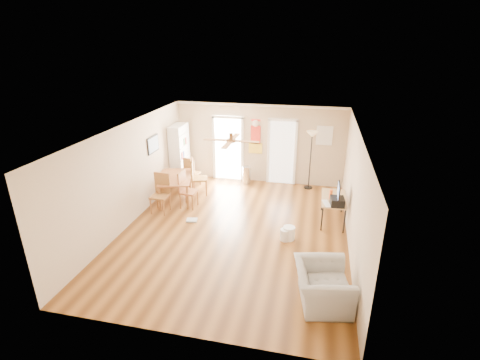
% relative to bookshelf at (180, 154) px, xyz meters
% --- Properties ---
extents(floor, '(7.00, 7.00, 0.00)m').
position_rel_bookshelf_xyz_m(floor, '(2.53, -2.84, -0.98)').
color(floor, brown).
rests_on(floor, ground).
extents(ceiling, '(5.50, 7.00, 0.00)m').
position_rel_bookshelf_xyz_m(ceiling, '(2.53, -2.84, 1.62)').
color(ceiling, silver).
rests_on(ceiling, floor).
extents(wall_back, '(5.50, 0.04, 2.60)m').
position_rel_bookshelf_xyz_m(wall_back, '(2.53, 0.66, 0.32)').
color(wall_back, beige).
rests_on(wall_back, floor).
extents(wall_front, '(5.50, 0.04, 2.60)m').
position_rel_bookshelf_xyz_m(wall_front, '(2.53, -6.34, 0.32)').
color(wall_front, beige).
rests_on(wall_front, floor).
extents(wall_left, '(0.04, 7.00, 2.60)m').
position_rel_bookshelf_xyz_m(wall_left, '(-0.22, -2.84, 0.32)').
color(wall_left, beige).
rests_on(wall_left, floor).
extents(wall_right, '(0.04, 7.00, 2.60)m').
position_rel_bookshelf_xyz_m(wall_right, '(5.28, -2.84, 0.32)').
color(wall_right, beige).
rests_on(wall_right, floor).
extents(crown_molding, '(5.50, 7.00, 0.08)m').
position_rel_bookshelf_xyz_m(crown_molding, '(2.53, -2.84, 1.58)').
color(crown_molding, white).
rests_on(crown_molding, wall_back).
extents(kitchen_doorway, '(0.90, 0.10, 2.10)m').
position_rel_bookshelf_xyz_m(kitchen_doorway, '(1.48, 0.65, 0.07)').
color(kitchen_doorway, white).
rests_on(kitchen_doorway, wall_back).
extents(bathroom_doorway, '(0.80, 0.10, 2.10)m').
position_rel_bookshelf_xyz_m(bathroom_doorway, '(3.28, 0.65, 0.07)').
color(bathroom_doorway, white).
rests_on(bathroom_doorway, wall_back).
extents(wall_decal, '(0.46, 0.03, 1.10)m').
position_rel_bookshelf_xyz_m(wall_decal, '(2.41, 0.64, 0.57)').
color(wall_decal, red).
rests_on(wall_decal, wall_back).
extents(ac_grille, '(0.50, 0.04, 0.60)m').
position_rel_bookshelf_xyz_m(ac_grille, '(4.58, 0.63, 0.72)').
color(ac_grille, white).
rests_on(ac_grille, wall_back).
extents(framed_poster, '(0.04, 0.66, 0.48)m').
position_rel_bookshelf_xyz_m(framed_poster, '(-0.19, -1.44, 0.72)').
color(framed_poster, black).
rests_on(framed_poster, wall_left).
extents(ceiling_fan, '(1.24, 1.24, 0.20)m').
position_rel_bookshelf_xyz_m(ceiling_fan, '(2.53, -3.14, 1.45)').
color(ceiling_fan, '#593819').
rests_on(ceiling_fan, ceiling).
extents(bookshelf, '(0.53, 0.93, 1.95)m').
position_rel_bookshelf_xyz_m(bookshelf, '(0.00, 0.00, 0.00)').
color(bookshelf, silver).
rests_on(bookshelf, floor).
extents(dining_table, '(1.29, 1.67, 0.74)m').
position_rel_bookshelf_xyz_m(dining_table, '(0.38, -1.38, -0.61)').
color(dining_table, '#A95F36').
rests_on(dining_table, floor).
extents(dining_chair_right_a, '(0.58, 0.58, 1.13)m').
position_rel_bookshelf_xyz_m(dining_chair_right_a, '(0.93, -0.80, -0.41)').
color(dining_chair_right_a, olive).
rests_on(dining_chair_right_a, floor).
extents(dining_chair_right_b, '(0.46, 0.46, 1.05)m').
position_rel_bookshelf_xyz_m(dining_chair_right_b, '(0.93, -1.76, -0.45)').
color(dining_chair_right_b, '#AB6D37').
rests_on(dining_chair_right_b, floor).
extents(dining_chair_near, '(0.47, 0.47, 1.09)m').
position_rel_bookshelf_xyz_m(dining_chair_near, '(0.28, -2.25, -0.43)').
color(dining_chair_near, olive).
rests_on(dining_chair_near, floor).
extents(dining_chair_far, '(0.49, 0.49, 0.98)m').
position_rel_bookshelf_xyz_m(dining_chair_far, '(0.50, -0.24, -0.48)').
color(dining_chair_far, '#A67235').
rests_on(dining_chair_far, floor).
extents(trash_can, '(0.29, 0.29, 0.60)m').
position_rel_bookshelf_xyz_m(trash_can, '(2.18, 0.33, -0.68)').
color(trash_can, '#B2B2B4').
rests_on(trash_can, floor).
extents(torchiere_lamp, '(0.44, 0.44, 1.87)m').
position_rel_bookshelf_xyz_m(torchiere_lamp, '(4.22, 0.39, -0.04)').
color(torchiere_lamp, black).
rests_on(torchiere_lamp, floor).
extents(computer_desk, '(0.62, 1.24, 0.67)m').
position_rel_bookshelf_xyz_m(computer_desk, '(4.92, -1.75, -0.64)').
color(computer_desk, tan).
rests_on(computer_desk, floor).
extents(imac, '(0.14, 0.58, 0.53)m').
position_rel_bookshelf_xyz_m(imac, '(5.00, -2.08, -0.04)').
color(imac, black).
rests_on(imac, computer_desk).
extents(keyboard, '(0.25, 0.45, 0.02)m').
position_rel_bookshelf_xyz_m(keyboard, '(4.73, -2.15, -0.30)').
color(keyboard, silver).
rests_on(keyboard, computer_desk).
extents(printer, '(0.36, 0.41, 0.20)m').
position_rel_bookshelf_xyz_m(printer, '(4.98, -2.17, -0.21)').
color(printer, black).
rests_on(printer, computer_desk).
extents(orange_bottle, '(0.10, 0.10, 0.25)m').
position_rel_bookshelf_xyz_m(orange_bottle, '(4.83, -1.82, -0.19)').
color(orange_bottle, '#EB5614').
rests_on(orange_bottle, computer_desk).
extents(wastebasket_a, '(0.30, 0.30, 0.28)m').
position_rel_bookshelf_xyz_m(wastebasket_a, '(3.81, -2.99, -0.83)').
color(wastebasket_a, silver).
rests_on(wastebasket_a, floor).
extents(wastebasket_b, '(0.30, 0.30, 0.33)m').
position_rel_bookshelf_xyz_m(wastebasket_b, '(3.89, -2.94, -0.81)').
color(wastebasket_b, white).
rests_on(wastebasket_b, floor).
extents(floor_cloth, '(0.32, 0.27, 0.04)m').
position_rel_bookshelf_xyz_m(floor_cloth, '(1.30, -2.56, -0.96)').
color(floor_cloth, '#A0A09B').
rests_on(floor_cloth, floor).
extents(armchair, '(1.15, 1.26, 0.72)m').
position_rel_bookshelf_xyz_m(armchair, '(4.68, -5.02, -0.62)').
color(armchair, '#A1A19C').
rests_on(armchair, floor).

